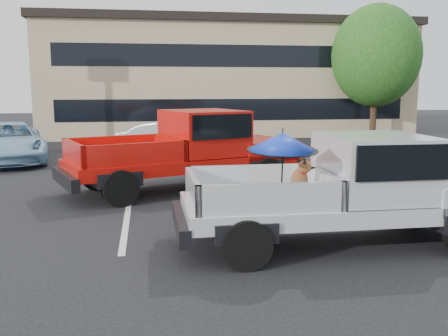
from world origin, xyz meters
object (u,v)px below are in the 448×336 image
Objects in this scene: tree_right at (376,56)px; silver_pickup at (362,184)px; red_pickup at (198,146)px; tree_back at (278,59)px; silver_sedan at (175,140)px; blue_suv at (9,142)px.

silver_pickup is at bearing -115.83° from tree_right.
tree_back is at bearing 49.05° from red_pickup.
silver_pickup is 5.68m from red_pickup.
red_pickup reaches higher than silver_pickup.
red_pickup is at bearing -110.58° from tree_back.
silver_pickup is (-4.97, -24.46, -3.36)m from tree_back.
tree_right is 0.95× the size of tree_back.
silver_pickup reaches higher than silver_sedan.
blue_suv is (-13.43, -13.68, -3.70)m from tree_back.
tree_back is (-3.00, 8.00, 0.20)m from tree_right.
tree_right is 12.47m from silver_sedan.
blue_suv is (-6.21, 5.57, -0.42)m from red_pickup.
red_pickup is at bearing -156.03° from silver_sedan.
tree_right is 1.19× the size of silver_pickup.
silver_pickup reaches higher than blue_suv.
blue_suv is (-8.47, 10.78, -0.34)m from silver_pickup.
silver_sedan is 5.92m from blue_suv.
red_pickup is 1.57× the size of silver_sedan.
silver_pickup is (-7.97, -16.46, -3.16)m from tree_right.
blue_suv is at bearing -160.94° from tree_right.
silver_pickup is at bearing -66.97° from blue_suv.
red_pickup is at bearing 113.44° from silver_pickup.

